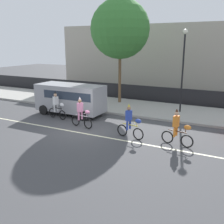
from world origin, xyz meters
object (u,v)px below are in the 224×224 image
parade_cyclist_orange (178,130)px  street_lamp_post (183,59)px  parade_cyclist_cobalt (130,123)px  parked_van_grey (71,97)px  parade_cyclist_zebra (57,107)px  parade_cyclist_pink (82,114)px

parade_cyclist_orange → street_lamp_post: 7.26m
parade_cyclist_cobalt → parked_van_grey: bearing=155.4°
parade_cyclist_cobalt → parade_cyclist_orange: (2.55, 0.09, 0.00)m
parade_cyclist_cobalt → street_lamp_post: size_ratio=0.33×
street_lamp_post → parked_van_grey: bearing=-151.4°
parade_cyclist_zebra → parked_van_grey: 1.49m
parade_cyclist_zebra → street_lamp_post: size_ratio=0.33×
parade_cyclist_pink → parked_van_grey: (-2.39, 2.27, 0.44)m
parade_cyclist_cobalt → parked_van_grey: (-5.81, 2.66, 0.44)m
parade_cyclist_pink → street_lamp_post: 8.29m
parade_cyclist_zebra → parked_van_grey: bearing=82.5°
parade_cyclist_zebra → parade_cyclist_orange: 8.62m
parade_cyclist_pink → parade_cyclist_orange: size_ratio=1.00×
parade_cyclist_orange → parked_van_grey: (-8.36, 2.57, 0.44)m
parade_cyclist_pink → parked_van_grey: 3.33m
parked_van_grey → street_lamp_post: (7.02, 3.83, 2.71)m
parade_cyclist_zebra → parade_cyclist_pink: (2.58, -0.86, 0.00)m
parade_cyclist_zebra → parade_cyclist_orange: same height
parade_cyclist_pink → parade_cyclist_cobalt: 3.44m
parade_cyclist_cobalt → parked_van_grey: 6.40m
street_lamp_post → parade_cyclist_pink: bearing=-127.2°
parade_cyclist_cobalt → parked_van_grey: size_ratio=0.38×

